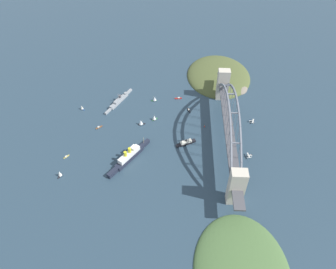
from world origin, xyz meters
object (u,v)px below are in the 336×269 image
object	(u,v)px
small_boat_5	(178,98)
seaplane_taxiing_near_bridge	(252,121)
small_boat_4	(82,107)
small_boat_3	(141,122)
small_boat_0	(155,99)
channel_marker_buoy	(205,126)
small_boat_1	(189,110)
small_boat_8	(99,127)
small_boat_2	(154,118)
small_boat_7	(66,157)
ocean_liner	(129,156)
seaplane_second_in_formation	(249,156)
harbor_ferry_steamer	(186,143)
naval_cruiser	(119,100)
harbor_arch_bridge	(229,126)
small_boat_6	(60,174)

from	to	relation	value
small_boat_5	seaplane_taxiing_near_bridge	bearing A→B (deg)	-115.15
small_boat_4	small_boat_3	bearing A→B (deg)	-107.86
small_boat_0	channel_marker_buoy	distance (m)	94.56
small_boat_1	small_boat_8	bearing A→B (deg)	109.08
small_boat_2	small_boat_5	size ratio (longest dim) A/B	0.80
small_boat_7	small_boat_2	bearing A→B (deg)	-54.06
channel_marker_buoy	small_boat_8	bearing A→B (deg)	93.68
ocean_liner	small_boat_1	xyz separation A→B (m)	(101.10, -76.17, -4.63)
seaplane_taxiing_near_bridge	seaplane_second_in_formation	size ratio (longest dim) A/B	1.00
seaplane_second_in_formation	small_boat_8	world-z (taller)	seaplane_second_in_formation
harbor_ferry_steamer	small_boat_2	size ratio (longest dim) A/B	2.91
small_boat_7	channel_marker_buoy	distance (m)	192.69
naval_cruiser	small_boat_3	bearing A→B (deg)	-141.81
ocean_liner	small_boat_3	bearing A→B (deg)	-6.51
harbor_arch_bridge	naval_cruiser	bearing A→B (deg)	63.93
small_boat_2	small_boat_7	distance (m)	133.26
channel_marker_buoy	small_boat_3	bearing A→B (deg)	90.05
harbor_arch_bridge	small_boat_8	world-z (taller)	harbor_arch_bridge
small_boat_1	small_boat_7	xyz separation A→B (m)	(-101.47, 158.27, -0.04)
harbor_ferry_steamer	small_boat_8	distance (m)	126.70
harbor_ferry_steamer	channel_marker_buoy	world-z (taller)	harbor_ferry_steamer
ocean_liner	seaplane_taxiing_near_bridge	xyz separation A→B (m)	(79.23, -167.86, -3.63)
ocean_liner	small_boat_2	size ratio (longest dim) A/B	7.20
seaplane_taxiing_near_bridge	channel_marker_buoy	world-z (taller)	seaplane_taxiing_near_bridge
small_boat_1	ocean_liner	bearing A→B (deg)	143.00
harbor_arch_bridge	naval_cruiser	world-z (taller)	harbor_arch_bridge
seaplane_second_in_formation	small_boat_2	xyz separation A→B (m)	(66.64, 127.64, 2.10)
ocean_liner	small_boat_0	xyz separation A→B (m)	(122.75, -22.59, -1.40)
small_boat_1	harbor_ferry_steamer	bearing A→B (deg)	176.92
harbor_ferry_steamer	small_boat_4	world-z (taller)	small_boat_4
ocean_liner	naval_cruiser	world-z (taller)	ocean_liner
small_boat_7	channel_marker_buoy	world-z (taller)	channel_marker_buoy
small_boat_6	harbor_ferry_steamer	bearing A→B (deg)	-67.86
harbor_arch_bridge	seaplane_taxiing_near_bridge	xyz separation A→B (m)	(39.63, -41.21, -25.94)
small_boat_8	small_boat_3	bearing A→B (deg)	-80.80
naval_cruiser	small_boat_1	world-z (taller)	naval_cruiser
seaplane_second_in_formation	harbor_ferry_steamer	bearing A→B (deg)	76.31
small_boat_6	small_boat_5	bearing A→B (deg)	-40.95
small_boat_4	small_boat_8	size ratio (longest dim) A/B	0.93
small_boat_2	harbor_ferry_steamer	bearing A→B (deg)	-135.16
ocean_liner	small_boat_0	distance (m)	124.82
small_boat_1	small_boat_2	xyz separation A→B (m)	(-23.29, 50.41, 3.51)
small_boat_1	small_boat_2	size ratio (longest dim) A/B	1.21
harbor_arch_bridge	seaplane_second_in_formation	bearing A→B (deg)	-136.74
ocean_liner	harbor_ferry_steamer	world-z (taller)	ocean_liner
naval_cruiser	small_boat_3	world-z (taller)	naval_cruiser
seaplane_taxiing_near_bridge	small_boat_8	size ratio (longest dim) A/B	1.05
seaplane_taxiing_near_bridge	channel_marker_buoy	distance (m)	70.42
channel_marker_buoy	harbor_ferry_steamer	bearing A→B (deg)	143.70
ocean_liner	small_boat_1	size ratio (longest dim) A/B	5.95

